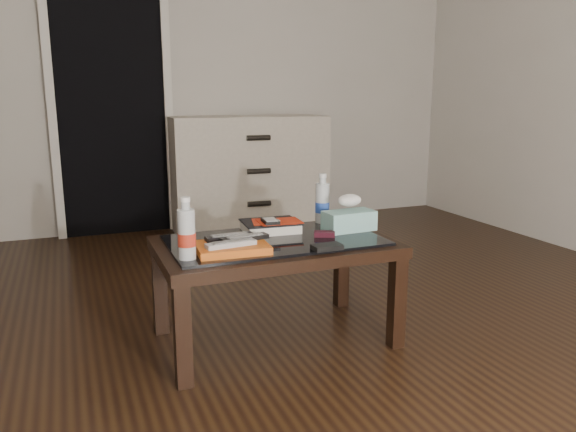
% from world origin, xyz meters
% --- Properties ---
extents(ground, '(5.00, 5.00, 0.00)m').
position_xyz_m(ground, '(0.00, 0.00, 0.00)').
color(ground, black).
rests_on(ground, ground).
extents(doorway, '(0.90, 0.08, 2.07)m').
position_xyz_m(doorway, '(-0.40, 2.47, 1.02)').
color(doorway, black).
rests_on(doorway, ground).
extents(coffee_table, '(1.00, 0.60, 0.46)m').
position_xyz_m(coffee_table, '(0.05, 0.18, 0.40)').
color(coffee_table, black).
rests_on(coffee_table, ground).
extents(dresser, '(1.23, 0.57, 0.90)m').
position_xyz_m(dresser, '(0.59, 2.23, 0.45)').
color(dresser, beige).
rests_on(dresser, ground).
extents(magazines, '(0.29, 0.23, 0.03)m').
position_xyz_m(magazines, '(-0.17, 0.06, 0.48)').
color(magazines, '#CA5613').
rests_on(magazines, coffee_table).
extents(remote_silver, '(0.20, 0.07, 0.02)m').
position_xyz_m(remote_silver, '(-0.18, 0.03, 0.50)').
color(remote_silver, '#A7A8AC').
rests_on(remote_silver, magazines).
extents(remote_black_front, '(0.21, 0.09, 0.02)m').
position_xyz_m(remote_black_front, '(-0.10, 0.09, 0.50)').
color(remote_black_front, black).
rests_on(remote_black_front, magazines).
extents(remote_black_back, '(0.20, 0.06, 0.02)m').
position_xyz_m(remote_black_back, '(-0.16, 0.13, 0.50)').
color(remote_black_back, black).
rests_on(remote_black_back, magazines).
extents(textbook, '(0.26, 0.22, 0.05)m').
position_xyz_m(textbook, '(0.09, 0.31, 0.48)').
color(textbook, black).
rests_on(textbook, coffee_table).
extents(dvd_mailers, '(0.22, 0.17, 0.01)m').
position_xyz_m(dvd_mailers, '(0.10, 0.30, 0.51)').
color(dvd_mailers, red).
rests_on(dvd_mailers, textbook).
extents(ipod, '(0.07, 0.11, 0.02)m').
position_xyz_m(ipod, '(0.07, 0.26, 0.52)').
color(ipod, black).
rests_on(ipod, dvd_mailers).
extents(flip_phone, '(0.10, 0.08, 0.02)m').
position_xyz_m(flip_phone, '(0.27, 0.14, 0.47)').
color(flip_phone, black).
rests_on(flip_phone, coffee_table).
extents(wallet, '(0.12, 0.07, 0.02)m').
position_xyz_m(wallet, '(0.19, -0.06, 0.47)').
color(wallet, black).
rests_on(wallet, coffee_table).
extents(water_bottle_left, '(0.07, 0.07, 0.24)m').
position_xyz_m(water_bottle_left, '(-0.35, 0.02, 0.58)').
color(water_bottle_left, '#B6BCC2').
rests_on(water_bottle_left, coffee_table).
extents(water_bottle_right, '(0.07, 0.07, 0.24)m').
position_xyz_m(water_bottle_right, '(0.38, 0.39, 0.58)').
color(water_bottle_right, silver).
rests_on(water_bottle_right, coffee_table).
extents(tissue_box, '(0.24, 0.13, 0.09)m').
position_xyz_m(tissue_box, '(0.42, 0.20, 0.51)').
color(tissue_box, teal).
rests_on(tissue_box, coffee_table).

